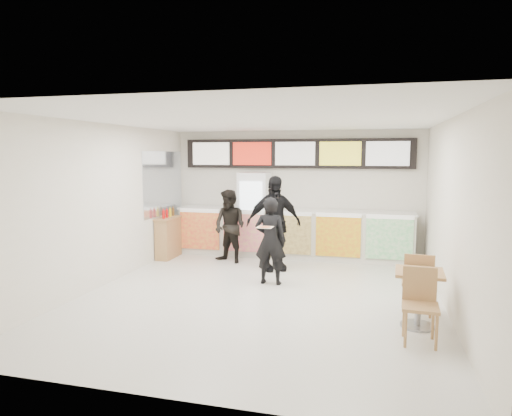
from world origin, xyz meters
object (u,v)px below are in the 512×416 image
(service_counter, at_px, (292,233))
(customer_left, at_px, (230,226))
(cafe_table, at_px, (419,288))
(customer_main, at_px, (270,241))
(drinks_fridge, at_px, (254,214))
(customer_mid, at_px, (274,223))
(condiment_ledge, at_px, (168,237))

(service_counter, bearing_deg, customer_left, -144.66)
(cafe_table, bearing_deg, customer_main, 150.31)
(service_counter, height_order, customer_main, customer_main)
(drinks_fridge, relative_size, customer_main, 1.21)
(customer_main, height_order, customer_mid, customer_mid)
(drinks_fridge, distance_m, customer_main, 2.53)
(customer_main, distance_m, cafe_table, 2.98)
(service_counter, distance_m, customer_left, 1.57)
(drinks_fridge, bearing_deg, service_counter, -0.99)
(drinks_fridge, bearing_deg, cafe_table, -48.97)
(customer_main, distance_m, customer_mid, 1.05)
(service_counter, relative_size, customer_mid, 2.79)
(customer_mid, bearing_deg, cafe_table, -72.89)
(service_counter, distance_m, condiment_ledge, 2.93)
(customer_mid, bearing_deg, customer_left, 131.29)
(customer_main, relative_size, cafe_table, 0.99)
(service_counter, distance_m, customer_main, 2.34)
(customer_main, bearing_deg, condiment_ledge, -27.67)
(customer_mid, xyz_separation_m, condiment_ledge, (-2.65, 0.51, -0.50))
(drinks_fridge, distance_m, cafe_table, 5.25)
(customer_main, bearing_deg, cafe_table, 148.23)
(customer_left, bearing_deg, customer_main, -27.16)
(drinks_fridge, bearing_deg, customer_mid, -59.79)
(drinks_fridge, bearing_deg, condiment_ledge, -156.65)
(drinks_fridge, distance_m, customer_mid, 1.53)
(cafe_table, bearing_deg, customer_mid, 138.35)
(customer_main, xyz_separation_m, customer_mid, (-0.16, 1.02, 0.17))
(service_counter, distance_m, drinks_fridge, 1.03)
(customer_main, bearing_deg, drinks_fridge, -67.50)
(customer_main, xyz_separation_m, customer_left, (-1.26, 1.43, 0.00))
(service_counter, bearing_deg, condiment_ledge, -164.21)
(service_counter, height_order, drinks_fridge, drinks_fridge)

